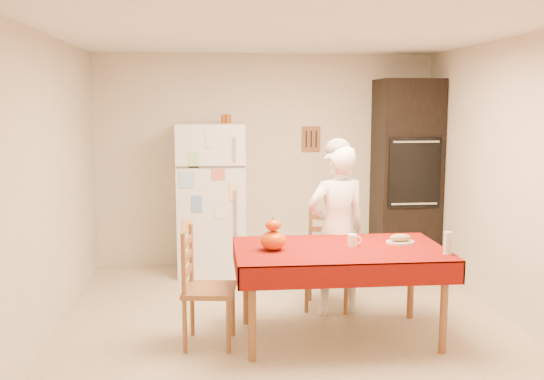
{
  "coord_description": "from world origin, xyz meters",
  "views": [
    {
      "loc": [
        -0.63,
        -4.94,
        1.93
      ],
      "look_at": [
        -0.12,
        0.2,
        1.18
      ],
      "focal_mm": 40.0,
      "sensor_mm": 36.0,
      "label": 1
    }
  ],
  "objects": [
    {
      "name": "bread_loaf",
      "position": [
        0.93,
        -0.12,
        0.81
      ],
      "size": [
        0.18,
        0.1,
        0.06
      ],
      "primitive_type": "ellipsoid",
      "color": "tan",
      "rests_on": "bread_plate"
    },
    {
      "name": "seated_woman",
      "position": [
        0.49,
        0.37,
        0.78
      ],
      "size": [
        0.64,
        0.49,
        1.56
      ],
      "primitive_type": "imported",
      "rotation": [
        0.0,
        0.0,
        3.36
      ],
      "color": "white",
      "rests_on": "floor"
    },
    {
      "name": "spice_jar_mid",
      "position": [
        -0.45,
        1.93,
        1.75
      ],
      "size": [
        0.05,
        0.05,
        0.1
      ],
      "primitive_type": "cylinder",
      "color": "brown",
      "rests_on": "refrigerator"
    },
    {
      "name": "spice_jar_left",
      "position": [
        -0.5,
        1.93,
        1.75
      ],
      "size": [
        0.05,
        0.05,
        0.1
      ],
      "primitive_type": "cylinder",
      "color": "brown",
      "rests_on": "refrigerator"
    },
    {
      "name": "coffee_mug",
      "position": [
        0.5,
        -0.18,
        0.81
      ],
      "size": [
        0.08,
        0.08,
        0.1
      ],
      "primitive_type": "cylinder",
      "color": "white",
      "rests_on": "dining_table"
    },
    {
      "name": "pumpkin_lower",
      "position": [
        -0.16,
        -0.24,
        0.84
      ],
      "size": [
        0.21,
        0.21,
        0.16
      ],
      "primitive_type": "ellipsoid",
      "color": "#DE5405",
      "rests_on": "dining_table"
    },
    {
      "name": "oven_cabinet",
      "position": [
        1.63,
        1.93,
        1.1
      ],
      "size": [
        0.7,
        0.62,
        2.2
      ],
      "color": "black",
      "rests_on": "floor"
    },
    {
      "name": "wine_glass",
      "position": [
        1.18,
        -0.51,
        0.85
      ],
      "size": [
        0.07,
        0.07,
        0.18
      ],
      "primitive_type": "cylinder",
      "color": "silver",
      "rests_on": "dining_table"
    },
    {
      "name": "refrigerator",
      "position": [
        -0.65,
        1.88,
        0.85
      ],
      "size": [
        0.75,
        0.74,
        1.7
      ],
      "color": "white",
      "rests_on": "floor"
    },
    {
      "name": "bread_plate",
      "position": [
        0.93,
        -0.12,
        0.77
      ],
      "size": [
        0.24,
        0.24,
        0.02
      ],
      "primitive_type": "cylinder",
      "color": "silver",
      "rests_on": "dining_table"
    },
    {
      "name": "chair_left",
      "position": [
        -0.73,
        -0.25,
        0.51
      ],
      "size": [
        0.45,
        0.47,
        0.95
      ],
      "rotation": [
        0.0,
        0.0,
        1.44
      ],
      "color": "brown",
      "rests_on": "floor"
    },
    {
      "name": "room_shell",
      "position": [
        0.0,
        0.0,
        1.62
      ],
      "size": [
        4.02,
        4.52,
        2.51
      ],
      "color": "beige",
      "rests_on": "ground"
    },
    {
      "name": "floor",
      "position": [
        0.0,
        0.0,
        0.0
      ],
      "size": [
        4.5,
        4.5,
        0.0
      ],
      "primitive_type": "plane",
      "color": "tan",
      "rests_on": "ground"
    },
    {
      "name": "dining_table",
      "position": [
        0.39,
        -0.22,
        0.69
      ],
      "size": [
        1.7,
        1.0,
        0.76
      ],
      "color": "brown",
      "rests_on": "floor"
    },
    {
      "name": "pumpkin_upper",
      "position": [
        -0.16,
        -0.24,
        0.96
      ],
      "size": [
        0.12,
        0.12,
        0.09
      ],
      "primitive_type": "ellipsoid",
      "color": "#EB4105",
      "rests_on": "pumpkin_lower"
    },
    {
      "name": "chair_far",
      "position": [
        0.45,
        0.58,
        0.51
      ],
      "size": [
        0.51,
        0.49,
        0.95
      ],
      "rotation": [
        0.0,
        0.0,
        -0.25
      ],
      "color": "brown",
      "rests_on": "floor"
    },
    {
      "name": "spice_jar_right",
      "position": [
        -0.44,
        1.93,
        1.75
      ],
      "size": [
        0.05,
        0.05,
        0.1
      ],
      "primitive_type": "cylinder",
      "color": "brown",
      "rests_on": "refrigerator"
    }
  ]
}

